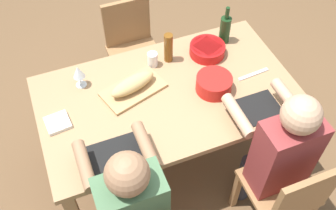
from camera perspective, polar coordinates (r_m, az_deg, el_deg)
The scene contains 18 objects.
ground_plane at distance 3.08m, azimuth 0.00°, elevation -7.44°, with size 8.00×8.00×0.00m, color brown.
dining_table at distance 2.55m, azimuth 0.00°, elevation 0.35°, with size 1.65×0.95×0.74m.
chair_far_left at distance 2.48m, azimuth 17.17°, elevation -12.55°, with size 0.40×0.40×0.85m.
diner_far_left at distance 2.36m, azimuth 16.02°, elevation -6.58°, with size 0.41×0.53×1.20m.
chair_near_center at distance 3.20m, azimuth -5.31°, elevation 8.66°, with size 0.40×0.40×0.85m.
diner_far_right at distance 2.12m, azimuth -5.49°, elevation -14.41°, with size 0.41×0.53×1.20m.
serving_bowl_salad at distance 2.48m, azimuth 6.79°, elevation 3.25°, with size 0.23×0.23×0.10m.
serving_bowl_fruit at distance 2.73m, azimuth 5.81°, elevation 8.20°, with size 0.25×0.25×0.07m.
cutting_board at distance 2.50m, azimuth -5.13°, elevation 2.26°, with size 0.40×0.22×0.02m, color tan.
bread_loaf at distance 2.46m, azimuth -5.22°, elevation 3.11°, with size 0.32×0.11×0.09m, color tan.
wine_bottle at distance 2.80m, azimuth 8.39°, elevation 11.01°, with size 0.08×0.08×0.29m.
beer_bottle at distance 2.62m, azimuth 0.06°, elevation 8.41°, with size 0.06×0.06×0.22m, color brown.
wine_glass at distance 2.51m, azimuth -13.06°, elevation 4.66°, with size 0.08×0.08×0.17m.
placemat_far_left at distance 2.46m, azimuth 12.66°, elevation -0.64°, with size 0.32×0.23×0.01m, color black.
cup_near_center at distance 2.63m, azimuth -2.28°, elevation 6.73°, with size 0.07×0.07×0.10m, color white.
placemat_far_right at distance 2.23m, azimuth -7.97°, elevation -7.35°, with size 0.32×0.23×0.01m, color black.
carving_knife at distance 2.66m, azimuth 12.45°, elevation 4.45°, with size 0.23×0.02×0.01m, color silver.
napkin_stack at distance 2.42m, azimuth -15.92°, elevation -2.52°, with size 0.14×0.14×0.02m, color white.
Camera 1 is at (0.60, 1.51, 2.61)m, focal length 41.40 mm.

